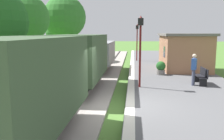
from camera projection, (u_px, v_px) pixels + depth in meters
The scene contains 16 objects.
ground_plane at pixel (120, 111), 9.73m from camera, with size 160.00×160.00×0.00m, color #47702D.
platform_slab at pixel (203, 110), 9.43m from camera, with size 6.00×60.00×0.25m, color #565659.
platform_edge_stripe at pixel (130, 105), 9.66m from camera, with size 0.36×60.00×0.01m, color silver.
track_ballast at pixel (61, 108), 9.93m from camera, with size 3.80×60.00×0.12m, color gray.
rail_near at pixel (78, 105), 9.85m from camera, with size 0.07×60.00×0.14m, color slate.
rail_far at pixel (44, 104), 9.97m from camera, with size 0.07×60.00×0.14m, color slate.
freight_train at pixel (75, 63), 12.24m from camera, with size 2.50×19.40×2.72m.
station_hut at pixel (183, 51), 19.14m from camera, with size 3.50×5.80×2.78m.
bench_near_hut at pixel (202, 76), 13.52m from camera, with size 0.42×1.50×0.91m.
person_waiting at pixel (194, 68), 13.21m from camera, with size 0.37×0.44×1.71m.
potted_planter at pixel (161, 68), 16.62m from camera, with size 0.64×0.64×0.92m.
lamp_post_near at pixel (140, 38), 12.51m from camera, with size 0.28×0.28×3.70m.
lamp_post_far at pixel (137, 35), 24.62m from camera, with size 0.28×0.28×3.70m.
tree_trackside_far at pixel (26, 18), 19.33m from camera, with size 3.73×3.73×6.08m.
tree_field_left at pixel (65, 17), 26.12m from camera, with size 4.54×4.54×7.00m.
tree_field_distant at pixel (56, 33), 33.34m from camera, with size 2.82×2.82×4.47m.
Camera 1 is at (0.50, -9.36, 3.09)m, focal length 39.23 mm.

